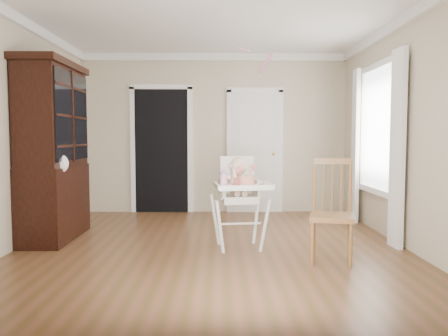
{
  "coord_description": "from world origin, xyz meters",
  "views": [
    {
      "loc": [
        0.09,
        -5.0,
        1.28
      ],
      "look_at": [
        0.14,
        -0.1,
        0.94
      ],
      "focal_mm": 35.0,
      "sensor_mm": 36.0,
      "label": 1
    }
  ],
  "objects_px": {
    "high_chair": "(239,191)",
    "cake": "(246,181)",
    "dining_chair": "(332,213)",
    "sippy_cup": "(223,178)",
    "china_cabinet": "(54,151)"
  },
  "relations": [
    {
      "from": "high_chair",
      "to": "cake",
      "type": "relative_size",
      "value": 4.85
    },
    {
      "from": "cake",
      "to": "dining_chair",
      "type": "distance_m",
      "value": 0.97
    },
    {
      "from": "high_chair",
      "to": "sippy_cup",
      "type": "relative_size",
      "value": 5.67
    },
    {
      "from": "dining_chair",
      "to": "cake",
      "type": "bearing_deg",
      "value": 176.37
    },
    {
      "from": "cake",
      "to": "china_cabinet",
      "type": "xyz_separation_m",
      "value": [
        -2.37,
        0.73,
        0.3
      ]
    },
    {
      "from": "china_cabinet",
      "to": "sippy_cup",
      "type": "bearing_deg",
      "value": -17.35
    },
    {
      "from": "dining_chair",
      "to": "high_chair",
      "type": "bearing_deg",
      "value": 165.26
    },
    {
      "from": "china_cabinet",
      "to": "dining_chair",
      "type": "xyz_separation_m",
      "value": [
        3.25,
        -1.02,
        -0.62
      ]
    },
    {
      "from": "cake",
      "to": "sippy_cup",
      "type": "bearing_deg",
      "value": 164.05
    },
    {
      "from": "sippy_cup",
      "to": "china_cabinet",
      "type": "distance_m",
      "value": 2.24
    },
    {
      "from": "high_chair",
      "to": "cake",
      "type": "xyz_separation_m",
      "value": [
        0.07,
        -0.24,
        0.14
      ]
    },
    {
      "from": "china_cabinet",
      "to": "high_chair",
      "type": "bearing_deg",
      "value": -12.11
    },
    {
      "from": "high_chair",
      "to": "dining_chair",
      "type": "height_order",
      "value": "dining_chair"
    },
    {
      "from": "cake",
      "to": "china_cabinet",
      "type": "relative_size",
      "value": 0.1
    },
    {
      "from": "sippy_cup",
      "to": "cake",
      "type": "bearing_deg",
      "value": -15.95
    }
  ]
}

